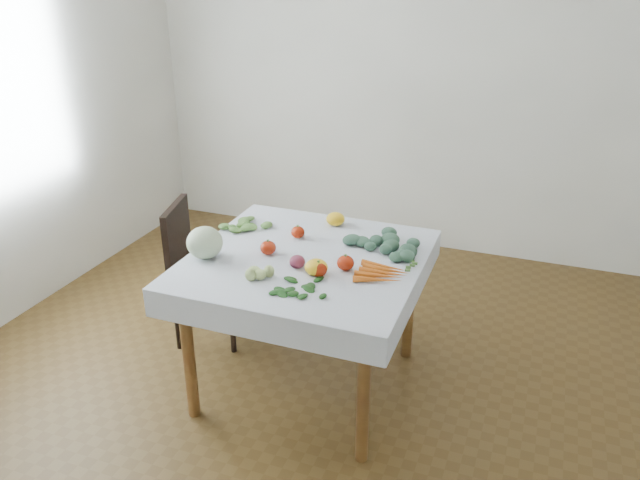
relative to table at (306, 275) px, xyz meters
The scene contains 19 objects.
ground 0.65m from the table, ahead, with size 4.00×4.00×0.00m, color #553C1B.
back_wall 2.12m from the table, 90.00° to the left, with size 4.00×0.04×2.70m, color white.
table is the anchor object (origin of this frame).
tablecloth 0.10m from the table, ahead, with size 1.12×1.12×0.01m, color white.
chair 0.83m from the table, 164.42° to the left, with size 0.46×0.46×0.84m.
cabbage 0.53m from the table, 158.83° to the right, with size 0.18×0.18×0.16m, color beige.
tomato_a 0.27m from the table, 122.49° to the left, with size 0.07×0.07×0.06m, color #A8220B.
tomato_b 0.27m from the table, 16.01° to the right, with size 0.08×0.08×0.07m, color #A8220B.
tomato_c 0.24m from the table, 168.95° to the right, with size 0.08×0.08×0.07m, color #A8220B.
tomato_d 0.25m from the table, 52.96° to the right, with size 0.08×0.08×0.07m, color #A8220B.
heirloom_back 0.45m from the table, 89.88° to the left, with size 0.10×0.10×0.07m, color yellow.
heirloom_front 0.24m from the table, 54.50° to the right, with size 0.11×0.11×0.08m, color yellow.
onion_a 0.23m from the table, behind, with size 0.07×0.07×0.06m, color #5E1A36.
onion_b 0.18m from the table, 87.91° to the right, with size 0.08×0.08×0.06m, color #5E1A36.
tomatillo_cluster 0.34m from the table, 117.52° to the right, with size 0.16×0.11×0.05m.
carrot_bunch 0.42m from the table, ahead, with size 0.22×0.21×0.03m.
kale_bunch 0.43m from the table, 37.58° to the left, with size 0.37×0.29×0.05m.
basil_bunch 0.35m from the table, 67.65° to the right, with size 0.27×0.19×0.01m.
dill_bunch 0.52m from the table, 151.89° to the left, with size 0.24×0.24×0.03m.
Camera 1 is at (1.04, -2.57, 2.10)m, focal length 35.00 mm.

